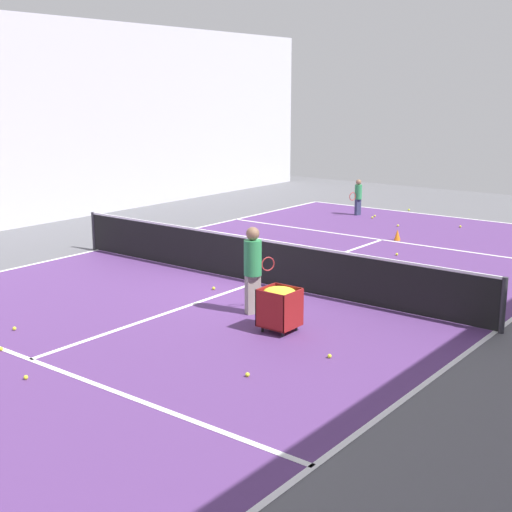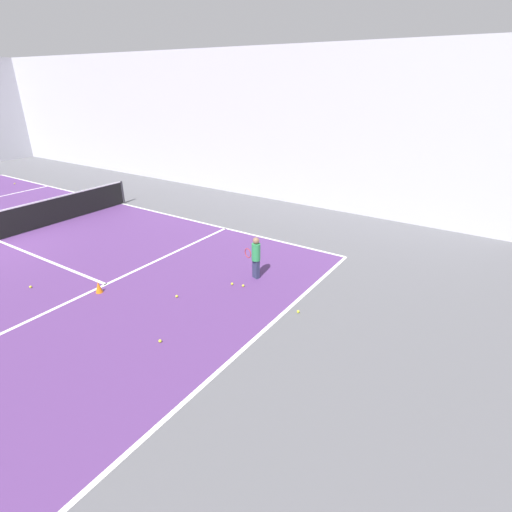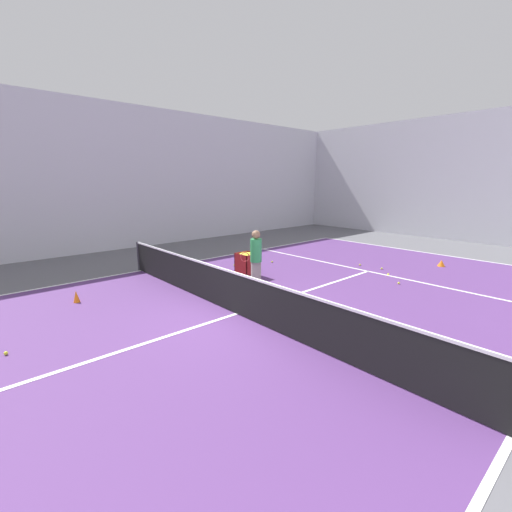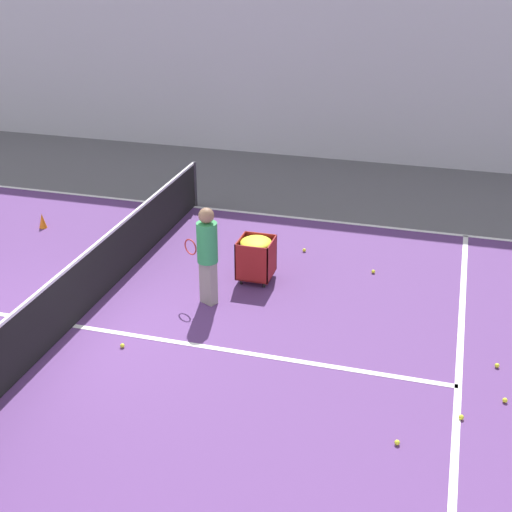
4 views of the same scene
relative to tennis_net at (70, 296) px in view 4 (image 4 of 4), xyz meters
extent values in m
plane|color=#5B5B60|center=(0.00, 0.00, -0.53)|extent=(34.34, 34.34, 0.00)
cube|color=#563370|center=(0.00, 0.00, -0.53)|extent=(10.84, 21.51, 0.00)
cube|color=white|center=(-5.42, 0.00, -0.53)|extent=(0.10, 21.51, 0.00)
cube|color=white|center=(0.00, 5.91, -0.53)|extent=(10.84, 0.10, 0.00)
cube|color=white|center=(0.00, 0.00, -0.53)|extent=(0.10, 11.83, 0.00)
cube|color=silver|center=(-9.92, 0.00, 2.71)|extent=(0.15, 30.64, 6.49)
cylinder|color=#2D2D33|center=(-5.52, 0.00, -0.02)|extent=(0.10, 0.10, 1.03)
cube|color=black|center=(0.00, 0.00, -0.03)|extent=(10.94, 0.03, 0.96)
cube|color=white|center=(0.00, 0.00, 0.47)|extent=(10.94, 0.04, 0.05)
cube|color=gray|center=(-1.32, 1.81, -0.15)|extent=(0.27, 0.32, 0.77)
cylinder|color=#2D8C4C|center=(-1.32, 1.81, 0.58)|extent=(0.46, 0.46, 0.68)
sphere|color=#846047|center=(-1.32, 1.81, 1.04)|extent=(0.26, 0.26, 0.26)
torus|color=#B22D2D|center=(-1.43, 1.47, 0.40)|extent=(0.15, 0.27, 0.28)
cube|color=maroon|center=(-2.34, 2.34, -0.41)|extent=(0.63, 0.60, 0.02)
cube|color=maroon|center=(-2.34, 2.05, -0.08)|extent=(0.63, 0.02, 0.67)
cube|color=maroon|center=(-2.34, 2.63, -0.08)|extent=(0.63, 0.02, 0.67)
cube|color=maroon|center=(-2.65, 2.34, -0.08)|extent=(0.02, 0.60, 0.67)
cube|color=maroon|center=(-2.04, 2.34, -0.08)|extent=(0.02, 0.60, 0.67)
ellipsoid|color=yellow|center=(-2.34, 2.34, 0.20)|extent=(0.59, 0.56, 0.16)
cylinder|color=black|center=(-2.57, 2.13, -0.47)|extent=(0.05, 0.05, 0.12)
cylinder|color=black|center=(-2.12, 2.13, -0.47)|extent=(0.05, 0.05, 0.12)
cylinder|color=black|center=(-2.57, 2.55, -0.47)|extent=(0.05, 0.05, 0.12)
cylinder|color=black|center=(-2.12, 2.55, -0.47)|extent=(0.05, 0.05, 0.12)
cone|color=orange|center=(-3.42, -2.61, -0.37)|extent=(0.16, 0.16, 0.31)
sphere|color=yellow|center=(0.72, 5.97, -0.50)|extent=(0.07, 0.07, 0.07)
sphere|color=yellow|center=(-0.64, 6.43, -0.50)|extent=(0.07, 0.07, 0.07)
sphere|color=yellow|center=(1.45, 5.23, -0.50)|extent=(0.07, 0.07, 0.07)
sphere|color=yellow|center=(-3.19, 4.32, -0.50)|extent=(0.07, 0.07, 0.07)
sphere|color=yellow|center=(0.20, 6.52, -0.50)|extent=(0.07, 0.07, 0.07)
sphere|color=yellow|center=(0.37, 1.03, -0.50)|extent=(0.07, 0.07, 0.07)
sphere|color=yellow|center=(-3.76, 2.91, -0.50)|extent=(0.07, 0.07, 0.07)
camera|label=1|loc=(-9.44, 12.18, 3.69)|focal=50.00mm
camera|label=2|loc=(-5.84, -14.77, 4.69)|focal=28.00mm
camera|label=3|loc=(6.02, -4.78, 2.56)|focal=24.00mm
camera|label=4|loc=(8.57, 5.47, 5.27)|focal=50.00mm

